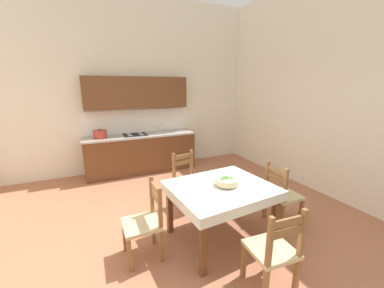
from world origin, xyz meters
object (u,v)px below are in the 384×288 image
(kitchen_cabinetry, at_px, (140,136))
(dining_chair_kitchen_side, at_px, (188,181))
(dining_chair_tv_side, at_px, (145,222))
(fruit_bowl, at_px, (227,181))
(dining_chair_window_side, at_px, (282,195))
(dining_table, at_px, (221,195))
(dining_chair_camera_side, at_px, (274,251))

(kitchen_cabinetry, height_order, dining_chair_kitchen_side, kitchen_cabinetry)
(dining_chair_tv_side, distance_m, fruit_bowl, 1.12)
(dining_chair_window_side, xyz_separation_m, dining_chair_kitchen_side, (-1.06, 1.03, 0.00))
(kitchen_cabinetry, relative_size, dining_table, 1.90)
(kitchen_cabinetry, bearing_deg, dining_chair_tv_side, -101.54)
(dining_chair_window_side, distance_m, fruit_bowl, 1.01)
(dining_chair_kitchen_side, bearing_deg, dining_table, -87.03)
(kitchen_cabinetry, height_order, dining_chair_window_side, kitchen_cabinetry)
(kitchen_cabinetry, bearing_deg, fruit_bowl, -81.33)
(kitchen_cabinetry, xyz_separation_m, dining_chair_kitchen_side, (0.34, -2.02, -0.41))
(dining_chair_tv_side, bearing_deg, dining_chair_window_side, -4.09)
(dining_chair_kitchen_side, bearing_deg, dining_chair_window_side, -44.21)
(dining_table, height_order, dining_chair_tv_side, dining_chair_tv_side)
(dining_chair_kitchen_side, relative_size, fruit_bowl, 3.10)
(dining_table, bearing_deg, dining_chair_window_side, -3.72)
(dining_chair_window_side, distance_m, dining_chair_kitchen_side, 1.48)
(dining_table, distance_m, dining_chair_window_side, 1.03)
(kitchen_cabinetry, xyz_separation_m, dining_chair_camera_side, (0.43, -3.90, -0.41))
(fruit_bowl, bearing_deg, dining_chair_tv_side, 174.88)
(dining_table, relative_size, dining_chair_camera_side, 1.44)
(dining_chair_window_side, height_order, fruit_bowl, dining_chair_window_side)
(dining_chair_camera_side, bearing_deg, dining_chair_window_side, 41.38)
(dining_chair_tv_side, xyz_separation_m, dining_chair_camera_side, (1.02, -0.99, 0.00))
(dining_table, relative_size, dining_chair_kitchen_side, 1.44)
(dining_table, xyz_separation_m, dining_chair_window_side, (1.01, -0.07, -0.19))
(kitchen_cabinetry, height_order, dining_chair_tv_side, kitchen_cabinetry)
(kitchen_cabinetry, xyz_separation_m, dining_chair_window_side, (1.40, -3.05, -0.41))
(dining_chair_kitchen_side, distance_m, fruit_bowl, 1.06)
(kitchen_cabinetry, height_order, dining_table, kitchen_cabinetry)
(dining_chair_window_side, bearing_deg, dining_chair_camera_side, -138.62)
(dining_chair_window_side, xyz_separation_m, dining_chair_camera_side, (-0.97, -0.85, 0.00))
(kitchen_cabinetry, xyz_separation_m, dining_table, (0.39, -2.98, -0.23))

